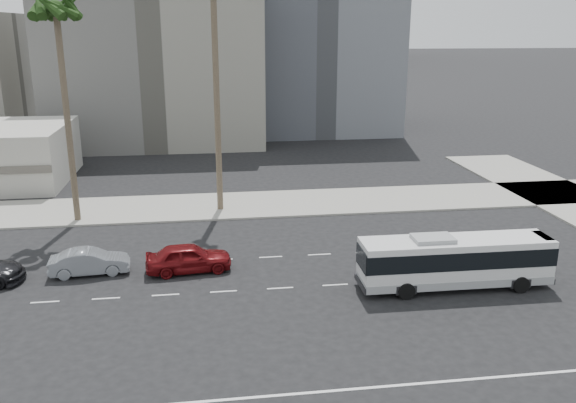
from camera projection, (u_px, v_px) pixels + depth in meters
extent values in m
plane|color=black|center=(335.00, 285.00, 31.98)|extent=(700.00, 700.00, 0.00)
cube|color=gray|center=(293.00, 203.00, 46.69)|extent=(120.00, 7.00, 0.15)
cube|color=slate|center=(157.00, 65.00, 70.59)|extent=(24.00, 18.00, 18.00)
cube|color=#4E5158|center=(312.00, 30.00, 78.77)|extent=(20.00, 20.00, 26.00)
cube|color=beige|center=(211.00, 7.00, 262.98)|extent=(42.00, 42.00, 44.00)
cube|color=silver|center=(455.00, 260.00, 31.33)|extent=(10.14, 2.33, 2.27)
cube|color=black|center=(456.00, 254.00, 31.24)|extent=(10.21, 2.39, 0.96)
cube|color=gray|center=(454.00, 277.00, 31.61)|extent=(10.17, 2.37, 0.44)
cube|color=gray|center=(433.00, 239.00, 30.81)|extent=(2.11, 1.42, 0.26)
cube|color=#262628|center=(542.00, 237.00, 31.68)|extent=(0.54, 1.58, 0.26)
cylinder|color=black|center=(521.00, 284.00, 31.02)|extent=(0.87, 0.26, 0.87)
cylinder|color=black|center=(500.00, 268.00, 33.14)|extent=(0.87, 0.26, 0.87)
cylinder|color=black|center=(407.00, 291.00, 30.19)|extent=(0.87, 0.26, 0.87)
cylinder|color=black|center=(393.00, 274.00, 32.32)|extent=(0.87, 0.26, 0.87)
imported|color=maroon|center=(189.00, 258.00, 33.59)|extent=(2.40, 4.98, 1.64)
imported|color=gray|center=(90.00, 262.00, 33.26)|extent=(1.88, 4.46, 1.43)
cylinder|color=brown|center=(217.00, 95.00, 42.52)|extent=(0.48, 0.48, 17.39)
cylinder|color=brown|center=(68.00, 122.00, 40.44)|extent=(0.45, 0.45, 14.31)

